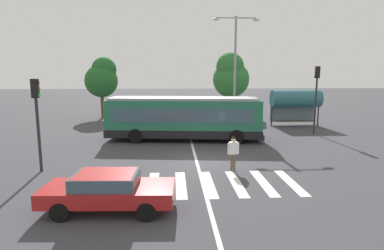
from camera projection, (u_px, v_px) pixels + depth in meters
The scene contains 15 objects.
ground_plane at pixel (203, 162), 17.17m from camera, with size 160.00×160.00×0.00m, color #3D3D42.
city_transit_bus at pixel (184, 118), 22.48m from camera, with size 11.12×3.76×3.06m.
pedestrian_crossing_street at pixel (233, 152), 15.47m from camera, with size 0.58×0.41×1.72m.
foreground_sedan at pixel (108, 189), 11.01m from camera, with size 4.59×2.06×1.35m.
parked_car_red at pixel (153, 115), 30.48m from camera, with size 1.89×4.51×1.35m.
parked_car_charcoal at pixel (184, 115), 30.38m from camera, with size 2.07×4.60×1.35m.
parked_car_champagne at pixel (211, 114), 30.98m from camera, with size 1.91×4.52×1.35m.
traffic_light_near_corner at pixel (37, 110), 15.06m from camera, with size 0.33×0.32×4.49m.
traffic_light_far_corner at pixel (316, 89), 24.44m from camera, with size 0.33×0.32×5.25m.
bus_stop_shelter at pixel (296, 99), 28.35m from camera, with size 4.40×1.54×3.25m.
twin_arm_street_lamp at pixel (235, 61), 27.28m from camera, with size 4.03×0.32×9.48m.
background_tree_left at pixel (102, 78), 33.47m from camera, with size 3.44×3.44×6.40m.
background_tree_right at pixel (231, 76), 35.93m from camera, with size 4.13×4.13×7.01m.
crosswalk_painted_stripes at pixel (223, 184), 13.81m from camera, with size 6.50×3.38×0.01m.
lane_center_line at pixel (194, 153), 19.12m from camera, with size 0.16×24.00×0.01m, color silver.
Camera 1 is at (-1.65, -16.55, 4.77)m, focal length 29.71 mm.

